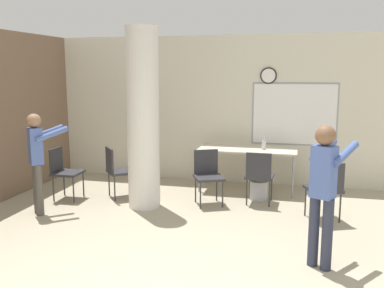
{
  "coord_description": "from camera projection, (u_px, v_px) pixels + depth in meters",
  "views": [
    {
      "loc": [
        1.23,
        -3.07,
        2.13
      ],
      "look_at": [
        -0.16,
        2.61,
        1.13
      ],
      "focal_mm": 40.0,
      "sensor_mm": 36.0,
      "label": 1
    }
  ],
  "objects": [
    {
      "name": "folding_table",
      "position": [
        247.0,
        151.0,
        7.65
      ],
      "size": [
        1.74,
        0.74,
        0.76
      ],
      "color": "beige",
      "rests_on": "ground_plane"
    },
    {
      "name": "chair_table_right",
      "position": [
        259.0,
        173.0,
        6.86
      ],
      "size": [
        0.45,
        0.45,
        0.87
      ],
      "color": "#2D2D33",
      "rests_on": "ground_plane"
    },
    {
      "name": "person_playing_side",
      "position": [
        324.0,
        185.0,
        4.57
      ],
      "size": [
        0.54,
        0.66,
        1.58
      ],
      "color": "#2D3347",
      "rests_on": "ground_plane"
    },
    {
      "name": "person_watching_back",
      "position": [
        38.0,
        156.0,
        6.34
      ],
      "size": [
        0.58,
        0.58,
        1.52
      ],
      "color": "#514C47",
      "rests_on": "ground_plane"
    },
    {
      "name": "support_pillar",
      "position": [
        143.0,
        119.0,
        6.6
      ],
      "size": [
        0.5,
        0.5,
        2.8
      ],
      "color": "silver",
      "rests_on": "ground_plane"
    },
    {
      "name": "chair_by_left_wall",
      "position": [
        64.0,
        169.0,
        7.16
      ],
      "size": [
        0.46,
        0.46,
        0.87
      ],
      "color": "#2D2D33",
      "rests_on": "ground_plane"
    },
    {
      "name": "wall_back",
      "position": [
        232.0,
        110.0,
        8.19
      ],
      "size": [
        8.0,
        0.15,
        2.8
      ],
      "color": "beige",
      "rests_on": "ground_plane"
    },
    {
      "name": "chair_mid_room",
      "position": [
        326.0,
        186.0,
        6.09
      ],
      "size": [
        0.58,
        0.58,
        0.87
      ],
      "color": "#2D2D33",
      "rests_on": "ground_plane"
    },
    {
      "name": "waste_bin",
      "position": [
        259.0,
        190.0,
        7.16
      ],
      "size": [
        0.3,
        0.3,
        0.32
      ],
      "color": "#B2B2B7",
      "rests_on": "ground_plane"
    },
    {
      "name": "chair_near_pillar",
      "position": [
        118.0,
        168.0,
        7.22
      ],
      "size": [
        0.62,
        0.62,
        0.87
      ],
      "color": "#2D2D33",
      "rests_on": "ground_plane"
    },
    {
      "name": "bottle_on_table",
      "position": [
        264.0,
        145.0,
        7.55
      ],
      "size": [
        0.07,
        0.07,
        0.22
      ],
      "color": "silver",
      "rests_on": "folding_table"
    },
    {
      "name": "chair_table_front",
      "position": [
        208.0,
        173.0,
        6.89
      ],
      "size": [
        0.59,
        0.59,
        0.87
      ],
      "color": "#2D2D33",
      "rests_on": "ground_plane"
    }
  ]
}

